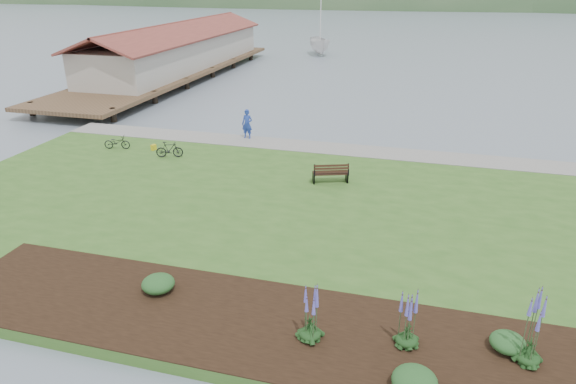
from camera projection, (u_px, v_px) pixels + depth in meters
name	position (u px, v px, depth m)	size (l,w,h in m)	color
ground	(302.00, 201.00, 24.17)	(600.00, 600.00, 0.00)	slate
lawn	(291.00, 215.00, 22.32)	(34.00, 20.00, 0.40)	#325E21
shoreline_path	(330.00, 148.00, 30.13)	(34.00, 2.20, 0.03)	gray
garden_bed	(321.00, 334.00, 14.58)	(24.00, 4.40, 0.04)	black
far_hillside	(484.00, 6.00, 170.02)	(580.00, 80.00, 38.00)	#32552F
pier_pavilion	(178.00, 50.00, 52.44)	(8.00, 36.00, 5.40)	#4C3826
park_bench	(331.00, 173.00, 24.99)	(1.84, 1.24, 1.06)	black
person	(247.00, 122.00, 31.56)	(0.78, 0.54, 2.15)	#233EA1
bicycle_a	(117.00, 142.00, 29.93)	(1.52, 0.53, 0.80)	black
bicycle_b	(169.00, 150.00, 28.53)	(1.49, 0.43, 0.90)	black
sailboat	(320.00, 55.00, 67.63)	(10.23, 10.42, 26.98)	silver
pannier	(154.00, 147.00, 29.82)	(0.19, 0.30, 0.32)	gold
echium_0	(310.00, 314.00, 14.06)	(0.62, 0.62, 1.91)	#133513
echium_1	(409.00, 320.00, 13.81)	(0.62, 0.62, 1.96)	#133513
echium_2	(534.00, 331.00, 13.08)	(0.62, 0.62, 2.38)	#133513
shrub_0	(158.00, 284.00, 16.44)	(1.06, 1.06, 0.53)	#1E4C21
shrub_1	(415.00, 381.00, 12.48)	(1.13, 1.13, 0.56)	#1E4C21
shrub_2	(508.00, 342.00, 13.85)	(0.96, 0.96, 0.48)	#1E4C21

